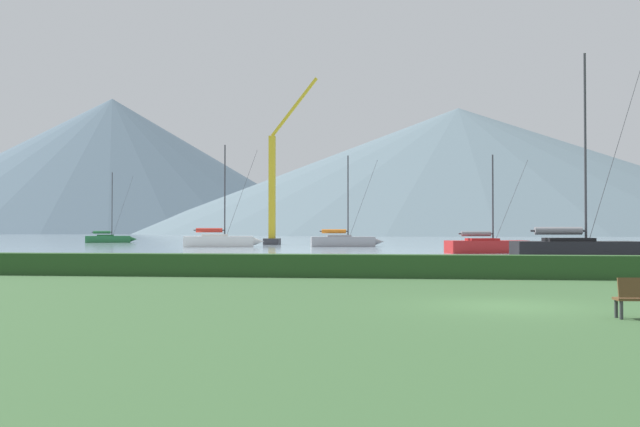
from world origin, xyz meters
TOP-DOWN VIEW (x-y plane):
  - ground_plane at (0.00, 0.00)m, footprint 1000.00×1000.00m
  - harbor_water at (0.00, 137.00)m, footprint 320.00×246.00m
  - hedge_line at (0.00, 11.00)m, footprint 80.00×1.20m
  - sailboat_slip_0 at (3.93, 42.78)m, footprint 7.92×4.12m
  - sailboat_slip_3 at (-10.11, 63.09)m, footprint 8.56×3.74m
  - sailboat_slip_4 at (-46.65, 82.67)m, footprint 7.38×4.42m
  - sailboat_slip_5 at (-23.90, 60.26)m, footprint 9.15×4.33m
  - sailboat_slip_6 at (8.14, 28.79)m, footprint 9.29×3.51m
  - dock_crane at (-19.99, 72.64)m, footprint 6.95×2.00m
  - distant_hill_west_ridge at (19.47, 311.74)m, footprint 290.14×290.14m
  - distant_hill_central_peak at (59.09, 414.54)m, footprint 293.90×293.90m
  - distant_hill_east_ridge at (-158.96, 347.51)m, footprint 243.31×243.31m

SIDE VIEW (x-z plane):
  - ground_plane at x=0.00m, z-range 0.00..0.00m
  - harbor_water at x=0.00m, z-range 0.00..0.00m
  - hedge_line at x=0.00m, z-range 0.00..0.97m
  - sailboat_slip_4 at x=-46.65m, z-range -4.57..5.81m
  - sailboat_slip_0 at x=3.93m, z-range -3.53..4.80m
  - sailboat_slip_3 at x=-10.11m, z-range -4.53..5.93m
  - sailboat_slip_5 at x=-23.90m, z-range -5.03..6.53m
  - sailboat_slip_6 at x=8.14m, z-range -5.95..7.51m
  - dock_crane at x=-19.99m, z-range -4.12..17.46m
  - distant_hill_central_peak at x=59.09m, z-range 0.00..36.19m
  - distant_hill_west_ridge at x=19.47m, z-range 0.00..56.51m
  - distant_hill_east_ridge at x=-158.96m, z-range 0.00..71.05m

